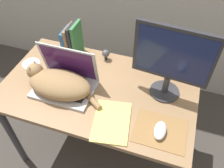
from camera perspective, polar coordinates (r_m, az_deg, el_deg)
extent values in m
cube|color=#93704C|center=(1.43, -3.36, -1.31)|extent=(1.16, 0.68, 0.03)
cylinder|color=#38383D|center=(1.78, -22.84, -11.39)|extent=(0.04, 0.04, 0.68)
cylinder|color=#38383D|center=(2.05, -13.97, 1.21)|extent=(0.04, 0.04, 0.68)
cylinder|color=#38383D|center=(1.84, 16.23, -6.27)|extent=(0.04, 0.04, 0.68)
cube|color=#B7B7BC|center=(1.43, -11.43, -1.22)|extent=(0.35, 0.24, 0.02)
cube|color=#28282D|center=(1.41, -11.71, -1.28)|extent=(0.29, 0.13, 0.00)
cube|color=#B7B7BC|center=(1.40, -10.39, 5.18)|extent=(0.35, 0.05, 0.24)
cube|color=#421956|center=(1.39, -10.46, 5.04)|extent=(0.32, 0.04, 0.21)
ellipsoid|color=#99754C|center=(1.38, -12.47, -0.08)|extent=(0.37, 0.22, 0.13)
sphere|color=#99754C|center=(1.46, -18.02, 2.96)|extent=(0.10, 0.10, 0.10)
cone|color=#99754C|center=(1.46, -18.08, 4.74)|extent=(0.04, 0.04, 0.03)
cone|color=#99754C|center=(1.43, -19.14, 3.37)|extent=(0.04, 0.04, 0.03)
cylinder|color=#99754C|center=(1.33, -4.72, -3.99)|extent=(0.13, 0.10, 0.03)
cylinder|color=#333338|center=(1.42, 12.49, -1.76)|extent=(0.17, 0.17, 0.01)
cylinder|color=#333338|center=(1.38, 12.89, -0.04)|extent=(0.04, 0.04, 0.11)
cube|color=#28282D|center=(1.24, 14.50, 6.82)|extent=(0.41, 0.06, 0.32)
cube|color=navy|center=(1.23, 14.47, 6.47)|extent=(0.38, 0.04, 0.28)
cube|color=olive|center=(1.26, 11.50, -10.94)|extent=(0.27, 0.21, 0.00)
ellipsoid|color=silver|center=(1.23, 11.50, -10.89)|extent=(0.06, 0.11, 0.04)
cube|color=#285B93|center=(1.63, -10.68, 10.03)|extent=(0.03, 0.14, 0.19)
cube|color=olive|center=(1.62, -9.89, 10.23)|extent=(0.03, 0.14, 0.21)
cube|color=#232328|center=(1.60, -9.10, 10.42)|extent=(0.03, 0.15, 0.24)
cube|color=#387A42|center=(1.59, -8.34, 10.36)|extent=(0.02, 0.13, 0.24)
cube|color=#E5DB6B|center=(1.26, -0.07, -8.98)|extent=(0.23, 0.30, 0.01)
cylinder|color=#232328|center=(1.60, -1.48, 6.32)|extent=(0.02, 0.02, 0.02)
sphere|color=#4C4C51|center=(1.58, -1.50, 7.38)|extent=(0.05, 0.05, 0.05)
cylinder|color=silver|center=(1.66, -18.89, 4.72)|extent=(0.12, 0.12, 0.00)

